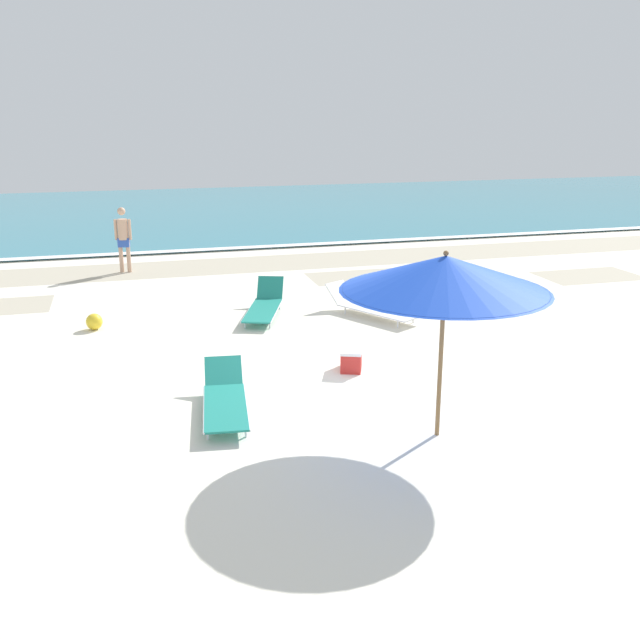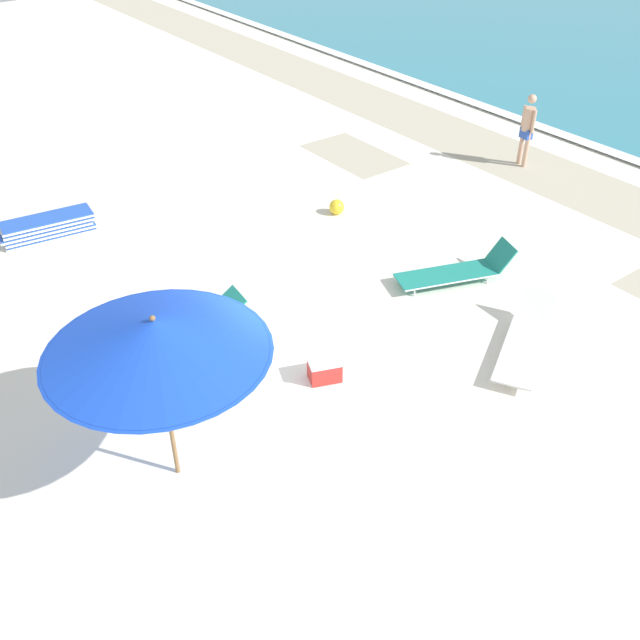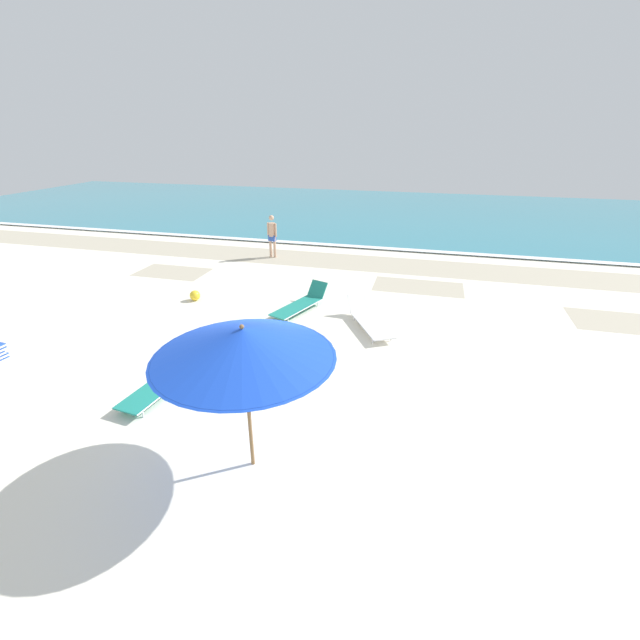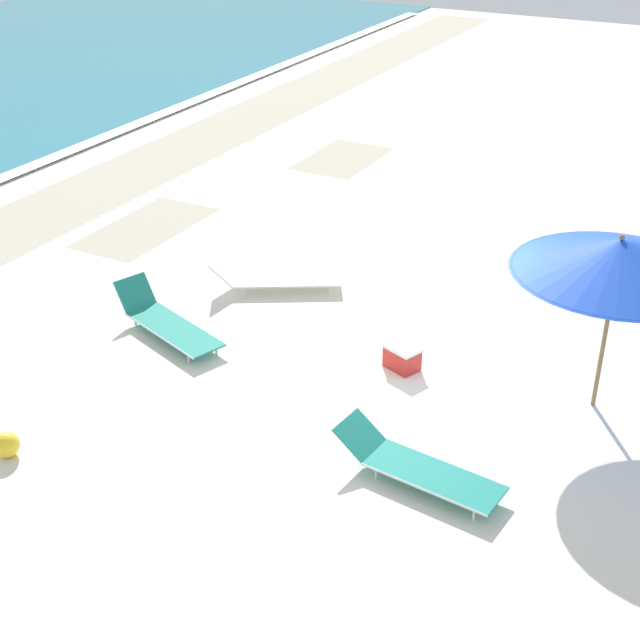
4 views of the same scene
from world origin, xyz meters
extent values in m
cube|color=silver|center=(0.00, 0.00, -0.08)|extent=(60.00, 60.00, 0.16)
cube|color=#B8AE96|center=(2.90, 6.98, 0.00)|extent=(3.05, 1.54, 0.00)
cube|color=#B8AE96|center=(8.65, 5.43, 0.00)|extent=(2.66, 1.62, 0.00)
cylinder|color=olive|center=(0.66, -2.41, 1.13)|extent=(0.06, 0.06, 2.25)
cone|color=blue|center=(0.66, -2.41, 2.25)|extent=(2.71, 2.71, 0.46)
cylinder|color=#13359C|center=(0.66, -2.41, 2.03)|extent=(2.63, 2.63, 0.01)
sphere|color=olive|center=(0.66, -2.41, 2.51)|extent=(0.07, 0.07, 0.07)
cube|color=white|center=(1.83, 3.12, 0.17)|extent=(1.44, 1.92, 0.03)
cylinder|color=silver|center=(1.57, 2.97, 0.17)|extent=(0.95, 1.64, 0.03)
cylinder|color=silver|center=(2.09, 3.26, 0.17)|extent=(0.95, 1.64, 0.03)
cube|color=white|center=(1.28, 4.09, 0.37)|extent=(0.70, 0.63, 0.42)
cylinder|color=silver|center=(1.97, 2.36, 0.08)|extent=(0.03, 0.03, 0.16)
cylinder|color=silver|center=(2.42, 2.61, 0.08)|extent=(0.03, 0.03, 0.16)
cylinder|color=silver|center=(1.25, 3.62, 0.08)|extent=(0.03, 0.03, 0.16)
cylinder|color=silver|center=(1.70, 3.88, 0.08)|extent=(0.03, 0.03, 0.16)
cube|color=#1E8475|center=(-0.53, 3.79, 0.17)|extent=(1.21, 1.97, 0.03)
cylinder|color=silver|center=(-0.81, 3.89, 0.17)|extent=(0.67, 1.78, 0.03)
cylinder|color=silver|center=(-0.24, 3.68, 0.17)|extent=(0.67, 1.78, 0.03)
cube|color=#1E8475|center=(-0.15, 4.82, 0.40)|extent=(0.66, 0.52, 0.47)
cylinder|color=silver|center=(-1.02, 3.18, 0.08)|extent=(0.03, 0.03, 0.16)
cylinder|color=silver|center=(-0.54, 3.01, 0.08)|extent=(0.03, 0.03, 0.16)
cylinder|color=silver|center=(-0.51, 4.56, 0.08)|extent=(0.03, 0.03, 0.16)
cylinder|color=silver|center=(-0.03, 4.39, 0.08)|extent=(0.03, 0.03, 0.16)
cube|color=#1E8475|center=(-2.03, -1.11, 0.17)|extent=(0.80, 1.74, 0.03)
cylinder|color=silver|center=(-2.33, -1.08, 0.17)|extent=(0.23, 1.67, 0.03)
cylinder|color=silver|center=(-1.74, -1.15, 0.17)|extent=(0.23, 1.67, 0.03)
cube|color=#1E8475|center=(-1.91, -0.05, 0.33)|extent=(0.63, 0.53, 0.34)
cylinder|color=silver|center=(-2.37, -1.73, 0.08)|extent=(0.03, 0.03, 0.16)
cylinder|color=silver|center=(-1.86, -1.79, 0.08)|extent=(0.03, 0.03, 0.16)
cylinder|color=silver|center=(-2.21, -0.43, 0.08)|extent=(0.03, 0.03, 0.16)
cylinder|color=silver|center=(-1.70, -0.49, 0.08)|extent=(0.03, 0.03, 0.16)
sphere|color=yellow|center=(-3.95, 3.90, 0.16)|extent=(0.33, 0.33, 0.33)
cube|color=red|center=(0.32, 0.31, 0.16)|extent=(0.49, 0.57, 0.32)
cube|color=white|center=(0.32, 0.31, 0.35)|extent=(0.51, 0.59, 0.05)
camera|label=1|loc=(-3.25, -10.53, 4.25)|focal=40.00mm
camera|label=2|loc=(7.03, -4.85, 7.17)|focal=40.00mm
camera|label=3|loc=(3.11, -7.42, 5.10)|focal=24.00mm
camera|label=4|loc=(-10.17, -3.84, 6.91)|focal=50.00mm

